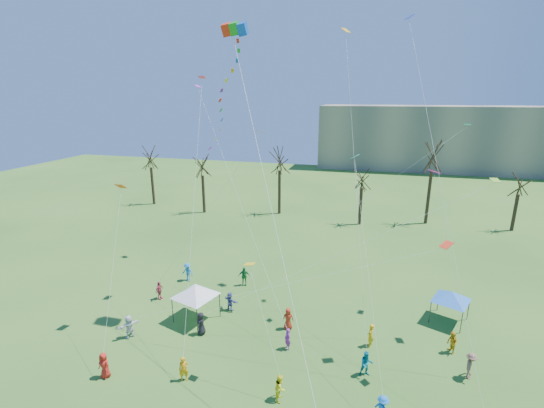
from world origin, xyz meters
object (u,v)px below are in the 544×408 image
(canopy_tent_white, at_px, (195,291))
(canopy_tent_blue, at_px, (451,296))
(big_box_kite, at_px, (229,98))
(distant_building, at_px, (448,138))

(canopy_tent_white, xyz_separation_m, canopy_tent_blue, (19.57, 4.91, -0.33))
(big_box_kite, bearing_deg, canopy_tent_white, -163.10)
(big_box_kite, relative_size, canopy_tent_blue, 7.55)
(canopy_tent_white, relative_size, canopy_tent_blue, 1.19)
(big_box_kite, bearing_deg, canopy_tent_blue, 13.58)
(big_box_kite, distance_m, canopy_tent_white, 14.98)
(canopy_tent_white, bearing_deg, canopy_tent_blue, 14.08)
(distant_building, relative_size, canopy_tent_blue, 18.54)
(distant_building, relative_size, canopy_tent_white, 15.55)
(distant_building, xyz_separation_m, big_box_kite, (-27.12, -73.31, 9.73))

